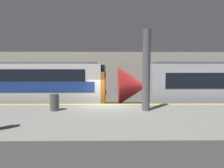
# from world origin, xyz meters

# --- Properties ---
(ground_plane) EXTENTS (120.00, 120.00, 0.00)m
(ground_plane) POSITION_xyz_m (0.00, 0.00, 0.00)
(ground_plane) COLOR black
(platform) EXTENTS (40.00, 5.45, 1.12)m
(platform) POSITION_xyz_m (0.00, -2.73, 0.56)
(platform) COLOR slate
(platform) RESTS_ON ground
(station_rear_barrier) EXTENTS (50.00, 0.15, 4.87)m
(station_rear_barrier) POSITION_xyz_m (0.00, 6.65, 2.44)
(station_rear_barrier) COLOR #B2AD9E
(station_rear_barrier) RESTS_ON ground
(support_pillar_near) EXTENTS (0.38, 0.38, 4.03)m
(support_pillar_near) POSITION_xyz_m (2.05, -1.69, 3.13)
(support_pillar_near) COLOR #56565B
(support_pillar_near) RESTS_ON platform
(trash_bin) EXTENTS (0.44, 0.44, 0.85)m
(trash_bin) POSITION_xyz_m (-2.57, -1.67, 1.54)
(trash_bin) COLOR #4C4C51
(trash_bin) RESTS_ON platform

